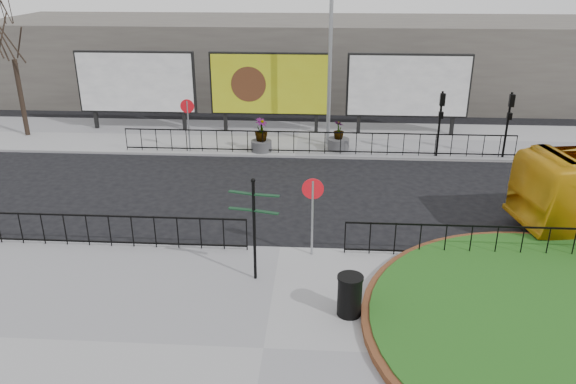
# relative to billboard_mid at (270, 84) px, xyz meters

# --- Properties ---
(ground) EXTENTS (90.00, 90.00, 0.00)m
(ground) POSITION_rel_billboard_mid_xyz_m (1.50, -12.97, -2.60)
(ground) COLOR black
(ground) RESTS_ON ground
(pavement_near) EXTENTS (30.00, 10.00, 0.12)m
(pavement_near) POSITION_rel_billboard_mid_xyz_m (1.50, -17.97, -2.54)
(pavement_near) COLOR gray
(pavement_near) RESTS_ON ground
(pavement_far) EXTENTS (44.00, 6.00, 0.12)m
(pavement_far) POSITION_rel_billboard_mid_xyz_m (1.50, -0.97, -2.54)
(pavement_far) COLOR gray
(pavement_far) RESTS_ON ground
(railing_near_left) EXTENTS (10.00, 0.10, 1.10)m
(railing_near_left) POSITION_rel_billboard_mid_xyz_m (-4.50, -13.27, -1.93)
(railing_near_left) COLOR black
(railing_near_left) RESTS_ON pavement_near
(railing_near_right) EXTENTS (9.00, 0.10, 1.10)m
(railing_near_right) POSITION_rel_billboard_mid_xyz_m (8.00, -13.27, -1.93)
(railing_near_right) COLOR black
(railing_near_right) RESTS_ON pavement_near
(railing_far) EXTENTS (18.00, 0.10, 1.10)m
(railing_far) POSITION_rel_billboard_mid_xyz_m (2.50, -3.67, -1.93)
(railing_far) COLOR black
(railing_far) RESTS_ON pavement_far
(speed_sign_far) EXTENTS (0.64, 0.07, 2.47)m
(speed_sign_far) POSITION_rel_billboard_mid_xyz_m (-3.50, -3.57, -0.68)
(speed_sign_far) COLOR gray
(speed_sign_far) RESTS_ON pavement_far
(speed_sign_near) EXTENTS (0.64, 0.07, 2.47)m
(speed_sign_near) POSITION_rel_billboard_mid_xyz_m (2.50, -13.37, -0.68)
(speed_sign_near) COLOR gray
(speed_sign_near) RESTS_ON pavement_near
(billboard_left) EXTENTS (6.20, 0.31, 4.10)m
(billboard_left) POSITION_rel_billboard_mid_xyz_m (-7.00, 0.00, 0.00)
(billboard_left) COLOR black
(billboard_left) RESTS_ON pavement_far
(billboard_mid) EXTENTS (6.20, 0.31, 4.10)m
(billboard_mid) POSITION_rel_billboard_mid_xyz_m (0.00, 0.00, 0.00)
(billboard_mid) COLOR black
(billboard_mid) RESTS_ON pavement_far
(billboard_right) EXTENTS (6.20, 0.31, 4.10)m
(billboard_right) POSITION_rel_billboard_mid_xyz_m (7.00, 0.00, 0.00)
(billboard_right) COLOR black
(billboard_right) RESTS_ON pavement_far
(lamp_post) EXTENTS (0.74, 0.18, 9.23)m
(lamp_post) POSITION_rel_billboard_mid_xyz_m (3.01, -1.97, 2.23)
(lamp_post) COLOR gray
(lamp_post) RESTS_ON pavement_far
(signal_pole_a) EXTENTS (0.22, 0.26, 3.00)m
(signal_pole_a) POSITION_rel_billboard_mid_xyz_m (8.00, -3.63, -0.50)
(signal_pole_a) COLOR black
(signal_pole_a) RESTS_ON pavement_far
(signal_pole_b) EXTENTS (0.22, 0.26, 3.00)m
(signal_pole_b) POSITION_rel_billboard_mid_xyz_m (11.00, -3.63, -0.50)
(signal_pole_b) COLOR black
(signal_pole_b) RESTS_ON pavement_far
(tree_left) EXTENTS (2.00, 2.00, 7.00)m
(tree_left) POSITION_rel_billboard_mid_xyz_m (-12.50, -1.47, 1.02)
(tree_left) COLOR #2D2119
(tree_left) RESTS_ON pavement_far
(building_backdrop) EXTENTS (40.00, 10.00, 5.00)m
(building_backdrop) POSITION_rel_billboard_mid_xyz_m (1.50, 9.03, -0.10)
(building_backdrop) COLOR #5C5850
(building_backdrop) RESTS_ON ground
(fingerpost_sign) EXTENTS (1.41, 0.50, 3.02)m
(fingerpost_sign) POSITION_rel_billboard_mid_xyz_m (0.95, -14.89, -0.65)
(fingerpost_sign) COLOR black
(fingerpost_sign) RESTS_ON pavement_near
(litter_bin) EXTENTS (0.66, 0.66, 1.09)m
(litter_bin) POSITION_rel_billboard_mid_xyz_m (3.52, -16.47, -1.93)
(litter_bin) COLOR black
(litter_bin) RESTS_ON pavement_near
(planter_a) EXTENTS (0.97, 0.97, 1.58)m
(planter_a) POSITION_rel_billboard_mid_xyz_m (-0.13, -3.39, -1.87)
(planter_a) COLOR #4C4C4F
(planter_a) RESTS_ON pavement_far
(planter_b) EXTENTS (1.02, 1.02, 1.41)m
(planter_b) POSITION_rel_billboard_mid_xyz_m (3.50, -2.92, -2.02)
(planter_b) COLOR #4C4C4F
(planter_b) RESTS_ON pavement_far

